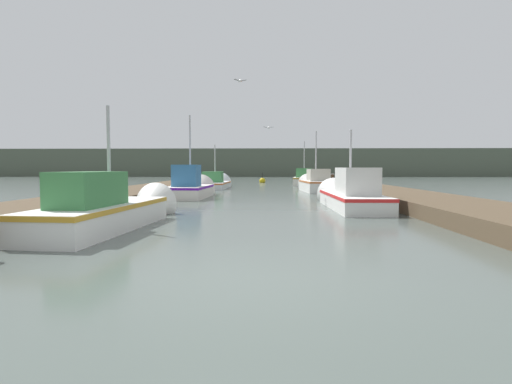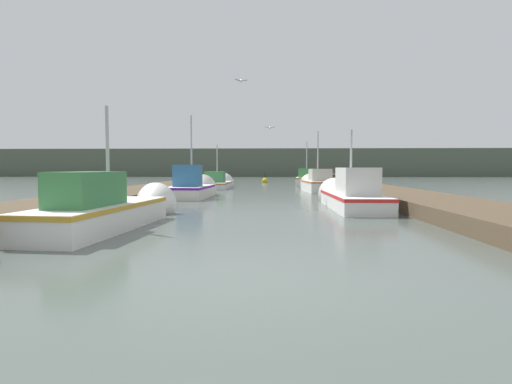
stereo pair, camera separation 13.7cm
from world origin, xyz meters
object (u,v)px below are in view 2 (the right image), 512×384
fishing_boat_0 (114,208)px  fishing_boat_3 (317,184)px  mooring_piling_1 (334,181)px  channel_buoy (265,181)px  fishing_boat_2 (193,188)px  fishing_boat_1 (348,195)px  seagull_lead (241,81)px  fishing_boat_5 (307,180)px  fishing_boat_4 (218,183)px  seagull_1 (270,128)px

fishing_boat_0 → fishing_boat_3: fishing_boat_3 is taller
mooring_piling_1 → channel_buoy: bearing=112.6°
fishing_boat_0 → fishing_boat_2: fishing_boat_2 is taller
fishing_boat_0 → fishing_boat_1: 8.48m
fishing_boat_1 → seagull_lead: (-4.16, 2.48, 4.73)m
fishing_boat_5 → fishing_boat_0: bearing=-99.9°
fishing_boat_4 → mooring_piling_1: fishing_boat_4 is taller
fishing_boat_1 → fishing_boat_3: (-0.04, 9.81, 0.03)m
fishing_boat_0 → channel_buoy: (3.25, 29.44, -0.27)m
seagull_lead → seagull_1: seagull_lead is taller
fishing_boat_0 → fishing_boat_4: 19.18m
fishing_boat_3 → fishing_boat_5: bearing=84.5°
fishing_boat_1 → fishing_boat_4: 15.52m
seagull_lead → fishing_boat_3: bearing=-141.6°
fishing_boat_3 → fishing_boat_2: bearing=-146.3°
seagull_lead → fishing_boat_4: bearing=-99.8°
fishing_boat_2 → fishing_boat_5: fishing_boat_2 is taller
fishing_boat_2 → seagull_lead: bearing=-37.8°
fishing_boat_0 → fishing_boat_5: size_ratio=1.24×
fishing_boat_3 → fishing_boat_5: fishing_boat_5 is taller
fishing_boat_4 → channel_buoy: (3.24, 10.26, -0.16)m
fishing_boat_0 → fishing_boat_5: (6.86, 24.35, 0.02)m
fishing_boat_2 → seagull_1: size_ratio=8.45×
fishing_boat_1 → fishing_boat_3: 9.81m
fishing_boat_2 → seagull_1: fishing_boat_2 is taller
fishing_boat_2 → seagull_1: bearing=33.5°
fishing_boat_3 → seagull_1: 5.15m
fishing_boat_5 → mooring_piling_1: 6.77m
fishing_boat_4 → fishing_boat_2: bearing=-89.2°
fishing_boat_0 → fishing_boat_2: bearing=94.4°
channel_buoy → seagull_1: (0.54, -17.34, 3.44)m
fishing_boat_1 → mooring_piling_1: 12.60m
mooring_piling_1 → channel_buoy: 12.72m
mooring_piling_1 → seagull_lead: seagull_lead is taller
fishing_boat_1 → mooring_piling_1: size_ratio=6.10×
fishing_boat_1 → fishing_boat_5: (0.14, 19.17, 0.02)m
seagull_1 → seagull_lead: bearing=-111.6°
mooring_piling_1 → seagull_lead: 12.38m
fishing_boat_2 → fishing_boat_0: bearing=-88.1°
fishing_boat_3 → fishing_boat_5: 9.36m
fishing_boat_2 → fishing_boat_4: fishing_boat_2 is taller
fishing_boat_0 → seagull_lead: seagull_lead is taller
fishing_boat_5 → mooring_piling_1: fishing_boat_5 is taller
fishing_boat_4 → seagull_lead: size_ratio=11.01×
fishing_boat_3 → seagull_1: (-2.88, -2.89, 3.15)m
fishing_boat_1 → fishing_boat_4: size_ratio=1.05×
mooring_piling_1 → fishing_boat_1: bearing=-96.4°
fishing_boat_0 → channel_buoy: 29.62m
fishing_boat_5 → mooring_piling_1: (1.27, -6.65, 0.07)m
fishing_boat_0 → seagull_lead: (2.56, 7.66, 4.73)m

